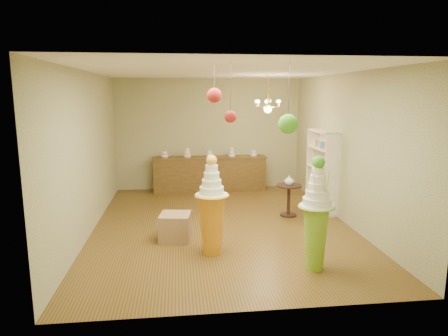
{
  "coord_description": "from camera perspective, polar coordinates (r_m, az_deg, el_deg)",
  "views": [
    {
      "loc": [
        -0.84,
        -7.6,
        2.58
      ],
      "look_at": [
        0.04,
        0.0,
        1.16
      ],
      "focal_mm": 32.0,
      "sensor_mm": 36.0,
      "label": 1
    }
  ],
  "objects": [
    {
      "name": "vase",
      "position": [
        8.57,
        9.3,
        -1.73
      ],
      "size": [
        0.25,
        0.25,
        0.2
      ],
      "primitive_type": "imported",
      "rotation": [
        0.0,
        0.0,
        0.37
      ],
      "color": "#EFE7CE",
      "rests_on": "round_table"
    },
    {
      "name": "wall_left",
      "position": [
        7.85,
        -18.77,
        2.04
      ],
      "size": [
        0.04,
        6.5,
        3.0
      ],
      "primitive_type": "cube",
      "color": "tan",
      "rests_on": "ground"
    },
    {
      "name": "wall_back",
      "position": [
        10.94,
        -2.21,
        4.84
      ],
      "size": [
        5.0,
        0.04,
        3.0
      ],
      "primitive_type": "cube",
      "color": "tan",
      "rests_on": "ground"
    },
    {
      "name": "burlap_riser",
      "position": [
        7.28,
        -6.98,
        -8.34
      ],
      "size": [
        0.6,
        0.6,
        0.48
      ],
      "primitive_type": "cube",
      "rotation": [
        0.0,
        0.0,
        -0.16
      ],
      "color": "#937550",
      "rests_on": "floor"
    },
    {
      "name": "round_table",
      "position": [
        8.65,
        9.23,
        -3.95
      ],
      "size": [
        0.69,
        0.69,
        0.68
      ],
      "rotation": [
        0.0,
        0.0,
        -0.37
      ],
      "color": "black",
      "rests_on": "floor"
    },
    {
      "name": "pom_red_right",
      "position": [
        5.28,
        0.93,
        7.37
      ],
      "size": [
        0.16,
        0.16,
        0.79
      ],
      "color": "#464132",
      "rests_on": "ceiling"
    },
    {
      "name": "chandelier",
      "position": [
        9.12,
        6.28,
        8.7
      ],
      "size": [
        0.72,
        0.72,
        0.85
      ],
      "rotation": [
        0.0,
        0.0,
        0.16
      ],
      "color": "gold",
      "rests_on": "ceiling"
    },
    {
      "name": "floor",
      "position": [
        8.07,
        -0.31,
        -8.14
      ],
      "size": [
        6.5,
        6.5,
        0.0
      ],
      "primitive_type": "plane",
      "color": "brown",
      "rests_on": "ground"
    },
    {
      "name": "sideboard",
      "position": [
        10.81,
        -2.05,
        -0.71
      ],
      "size": [
        3.04,
        0.54,
        1.16
      ],
      "color": "brown",
      "rests_on": "floor"
    },
    {
      "name": "pedestal_green",
      "position": [
        6.07,
        12.99,
        -7.7
      ],
      "size": [
        0.51,
        0.51,
        1.72
      ],
      "rotation": [
        0.0,
        0.0,
        -0.02
      ],
      "color": "#80B628",
      "rests_on": "floor"
    },
    {
      "name": "pom_red_left",
      "position": [
        5.43,
        -1.38,
        10.35
      ],
      "size": [
        0.2,
        0.2,
        0.53
      ],
      "color": "#464132",
      "rests_on": "ceiling"
    },
    {
      "name": "ceiling",
      "position": [
        7.66,
        -0.33,
        13.65
      ],
      "size": [
        6.5,
        6.5,
        0.0
      ],
      "primitive_type": "plane",
      "rotation": [
        3.14,
        0.0,
        0.0
      ],
      "color": "white",
      "rests_on": "ground"
    },
    {
      "name": "pom_green_mid",
      "position": [
        5.48,
        9.15,
        6.25
      ],
      "size": [
        0.27,
        0.27,
        0.95
      ],
      "color": "#464132",
      "rests_on": "ceiling"
    },
    {
      "name": "pedestal_orange",
      "position": [
        6.52,
        -1.75,
        -6.74
      ],
      "size": [
        0.64,
        0.64,
        1.64
      ],
      "rotation": [
        0.0,
        0.0,
        -0.29
      ],
      "color": "orange",
      "rests_on": "floor"
    },
    {
      "name": "shelving_unit",
      "position": [
        9.14,
        13.84,
        -0.38
      ],
      "size": [
        0.33,
        1.2,
        1.8
      ],
      "color": "#EFE7CE",
      "rests_on": "floor"
    },
    {
      "name": "wall_right",
      "position": [
        8.37,
        16.96,
        2.64
      ],
      "size": [
        0.04,
        6.5,
        3.0
      ],
      "primitive_type": "cube",
      "color": "tan",
      "rests_on": "ground"
    },
    {
      "name": "wall_front",
      "position": [
        4.56,
        4.2,
        -3.23
      ],
      "size": [
        5.0,
        0.04,
        3.0
      ],
      "primitive_type": "cube",
      "color": "tan",
      "rests_on": "ground"
    }
  ]
}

